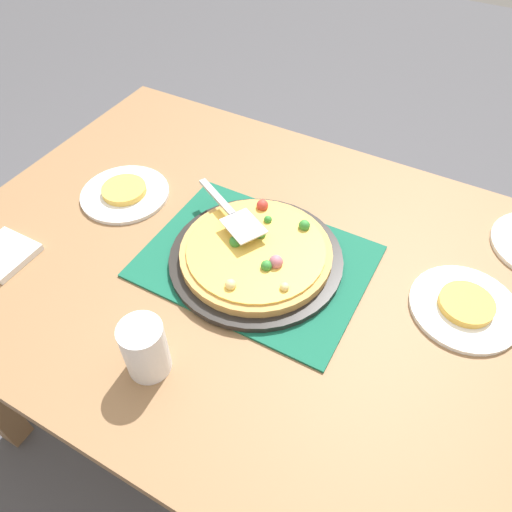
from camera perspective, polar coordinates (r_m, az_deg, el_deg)
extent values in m
plane|color=#4C4C51|center=(1.71, 0.00, -17.68)|extent=(8.00, 8.00, 0.00)
cube|color=olive|center=(1.08, 0.00, -1.25)|extent=(1.40, 1.00, 0.03)
cube|color=olive|center=(1.88, -10.80, 7.26)|extent=(0.07, 0.07, 0.72)
cube|color=#145B42|center=(1.07, 0.00, -0.61)|extent=(0.48, 0.36, 0.01)
cylinder|color=black|center=(1.06, 0.00, -0.25)|extent=(0.38, 0.38, 0.01)
cylinder|color=tan|center=(1.05, 0.00, 0.37)|extent=(0.33, 0.33, 0.02)
cylinder|color=#EAB747|center=(1.04, 0.00, 0.85)|extent=(0.30, 0.30, 0.01)
sphere|color=#338433|center=(1.00, 1.24, -1.14)|extent=(0.02, 0.02, 0.02)
sphere|color=#338433|center=(1.08, 5.70, 3.61)|extent=(0.03, 0.03, 0.03)
sphere|color=#E5CC7F|center=(0.96, 3.38, -3.65)|extent=(0.02, 0.02, 0.02)
sphere|color=#B76675|center=(1.06, -0.11, 2.60)|extent=(0.02, 0.02, 0.02)
sphere|color=#338433|center=(1.09, 1.41, 4.32)|extent=(0.02, 0.02, 0.02)
sphere|color=#338433|center=(1.04, -2.44, 1.71)|extent=(0.03, 0.03, 0.03)
sphere|color=#B76675|center=(1.00, 2.36, -0.69)|extent=(0.03, 0.03, 0.03)
sphere|color=#E5CC7F|center=(0.97, -3.00, -3.38)|extent=(0.02, 0.02, 0.02)
sphere|color=#338433|center=(1.06, 0.46, 2.78)|extent=(0.03, 0.03, 0.03)
sphere|color=red|center=(1.13, 0.75, 5.97)|extent=(0.03, 0.03, 0.03)
cylinder|color=white|center=(1.07, 23.28, -5.61)|extent=(0.22, 0.22, 0.01)
cylinder|color=white|center=(1.27, -15.12, 7.06)|extent=(0.22, 0.22, 0.01)
cylinder|color=gold|center=(1.06, 23.48, -5.18)|extent=(0.11, 0.11, 0.02)
cylinder|color=#EAB747|center=(1.27, -15.24, 7.51)|extent=(0.11, 0.11, 0.02)
cylinder|color=white|center=(0.89, -12.90, -10.55)|extent=(0.08, 0.08, 0.12)
cube|color=silver|center=(1.05, -1.49, 3.53)|extent=(0.11, 0.10, 0.00)
cube|color=#B2B2B7|center=(1.13, -4.61, 6.95)|extent=(0.13, 0.08, 0.01)
cube|color=white|center=(1.21, -27.52, 0.15)|extent=(0.12, 0.12, 0.02)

